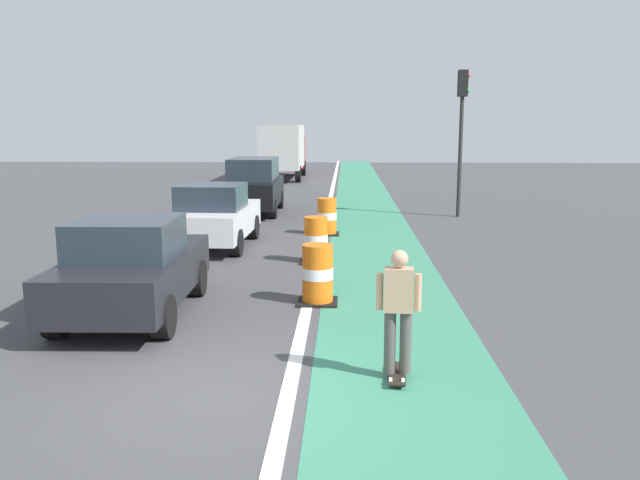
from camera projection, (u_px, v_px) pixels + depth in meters
name	position (u px, v px, depth m)	size (l,w,h in m)	color
ground_plane	(214.00, 395.00, 7.85)	(100.00, 100.00, 0.00)	#424244
bike_lane_strip	(372.00, 233.00, 19.56)	(2.50, 80.00, 0.01)	#387F60
lane_divider_stripe	(323.00, 233.00, 19.62)	(0.20, 80.00, 0.01)	silver
skateboarder_on_lane	(398.00, 310.00, 8.21)	(0.57, 0.82, 1.69)	black
parked_sedan_nearest	(132.00, 268.00, 11.01)	(2.00, 4.14, 1.70)	black
parked_sedan_second	(214.00, 216.00, 17.29)	(2.00, 4.15, 1.70)	silver
parked_suv_third	(254.00, 185.00, 23.97)	(1.98, 4.63, 2.04)	black
traffic_barrel_front	(318.00, 275.00, 11.84)	(0.73, 0.73, 1.09)	orange
traffic_barrel_mid	(316.00, 240.00, 15.38)	(0.73, 0.73, 1.09)	orange
traffic_barrel_back	(327.00, 217.00, 19.29)	(0.73, 0.73, 1.09)	orange
delivery_truck_down_block	(283.00, 148.00, 39.10)	(2.41, 7.62, 3.23)	beige
traffic_light_corner	(462.00, 117.00, 22.57)	(0.41, 0.32, 5.10)	#2D2D2D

